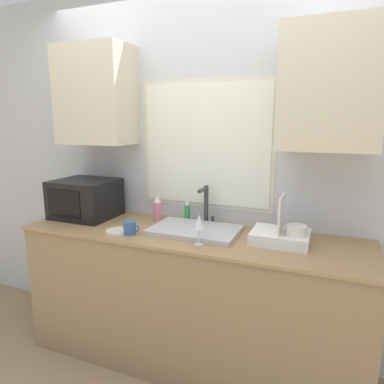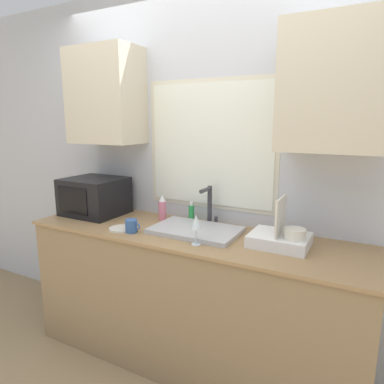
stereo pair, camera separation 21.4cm
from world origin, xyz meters
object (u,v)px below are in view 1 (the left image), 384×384
(dish_rack, at_px, (282,235))
(wine_glass, at_px, (199,223))
(soap_bottle, at_px, (187,213))
(mug_near_sink, at_px, (130,228))
(microwave, at_px, (85,198))
(spray_bottle, at_px, (157,209))
(faucet, at_px, (206,202))

(dish_rack, xyz_separation_m, wine_glass, (-0.45, -0.21, 0.08))
(soap_bottle, relative_size, mug_near_sink, 1.31)
(microwave, xyz_separation_m, mug_near_sink, (0.54, -0.23, -0.10))
(dish_rack, height_order, spray_bottle, dish_rack)
(spray_bottle, bearing_deg, dish_rack, -8.39)
(mug_near_sink, xyz_separation_m, wine_glass, (0.48, -0.00, 0.09))
(microwave, height_order, mug_near_sink, microwave)
(microwave, height_order, soap_bottle, microwave)
(faucet, bearing_deg, mug_near_sink, -133.77)
(spray_bottle, bearing_deg, soap_bottle, 16.68)
(microwave, distance_m, spray_bottle, 0.57)
(dish_rack, xyz_separation_m, soap_bottle, (-0.70, 0.20, 0.01))
(faucet, xyz_separation_m, spray_bottle, (-0.35, -0.05, -0.07))
(spray_bottle, distance_m, soap_bottle, 0.22)
(faucet, distance_m, mug_near_sink, 0.56)
(soap_bottle, distance_m, wine_glass, 0.48)
(mug_near_sink, bearing_deg, microwave, 156.57)
(dish_rack, distance_m, mug_near_sink, 0.95)
(mug_near_sink, relative_size, wine_glass, 0.61)
(dish_rack, height_order, mug_near_sink, dish_rack)
(soap_bottle, height_order, mug_near_sink, soap_bottle)
(faucet, distance_m, soap_bottle, 0.17)
(faucet, relative_size, dish_rack, 0.82)
(wine_glass, bearing_deg, soap_bottle, 121.60)
(faucet, bearing_deg, microwave, -170.08)
(faucet, relative_size, mug_near_sink, 2.48)
(faucet, bearing_deg, wine_glass, -75.45)
(spray_bottle, height_order, mug_near_sink, spray_bottle)
(mug_near_sink, bearing_deg, faucet, 46.23)
(soap_bottle, bearing_deg, faucet, -3.20)
(faucet, height_order, microwave, microwave)
(spray_bottle, distance_m, wine_glass, 0.57)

